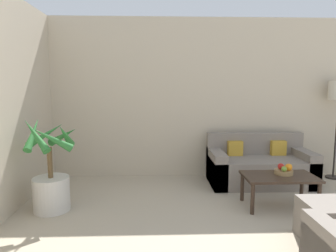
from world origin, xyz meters
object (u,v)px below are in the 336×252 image
Objects in this scene: potted_palm at (51,179)px; fruit_bowl at (284,172)px; sofa_loveseat at (259,167)px; apple_green at (284,169)px; orange_fruit at (289,167)px; ottoman at (332,222)px; coffee_table at (279,180)px; apple_red at (281,166)px.

fruit_bowl is (2.98, 0.07, 0.03)m from potted_palm.
potted_palm is 3.12m from sofa_loveseat.
potted_palm is at bearing -178.68° from fruit_bowl.
fruit_bowl is at bearing 68.70° from apple_green.
ottoman is at bearing -87.94° from orange_fruit.
apple_green is at bearing -111.30° from fruit_bowl.
apple_red reaches higher than coffee_table.
sofa_loveseat is at bearing 86.03° from coffee_table.
orange_fruit is at bearing 29.69° from apple_green.
coffee_table is 0.94m from ottoman.
coffee_table is (-0.07, -0.95, 0.08)m from sofa_loveseat.
apple_red is at bearing 142.60° from fruit_bowl.
fruit_bowl is (0.01, -0.89, 0.17)m from sofa_loveseat.
apple_red reaches higher than apple_green.
fruit_bowl is 0.10m from apple_green.
fruit_bowl is at bearing -89.26° from sofa_loveseat.
potted_palm is at bearing -179.80° from coffee_table.
apple_green reaches higher than ottoman.
orange_fruit is (0.07, -0.91, 0.24)m from sofa_loveseat.
potted_palm is 14.41× the size of apple_red.
coffee_table is 3.92× the size of fruit_bowl.
sofa_loveseat is at bearing 88.81° from apple_red.
orange_fruit reaches higher than apple_green.
ottoman is at bearing -16.32° from potted_palm.
sofa_loveseat is 0.95m from coffee_table.
sofa_loveseat is at bearing 93.06° from ottoman.
ottoman is at bearing -82.64° from apple_green.
orange_fruit is (3.04, 0.04, 0.11)m from potted_palm.
apple_red is 1.20× the size of apple_green.
potted_palm is at bearing 163.68° from ottoman.
coffee_table is at bearing 100.28° from ottoman.
apple_green is (-0.02, -0.96, 0.23)m from sofa_loveseat.
potted_palm is 0.75× the size of sofa_loveseat.
apple_red is (-0.02, -0.87, 0.24)m from sofa_loveseat.
apple_green is (0.00, -0.09, -0.01)m from apple_red.
sofa_loveseat is 17.71× the size of orange_fruit.
apple_green is at bearing -15.02° from coffee_table.
apple_green is at bearing 97.36° from ottoman.
sofa_loveseat reaches higher than fruit_bowl.
sofa_loveseat reaches higher than apple_red.
orange_fruit is at bearing -25.12° from fruit_bowl.
potted_palm is at bearing 179.94° from apple_green.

